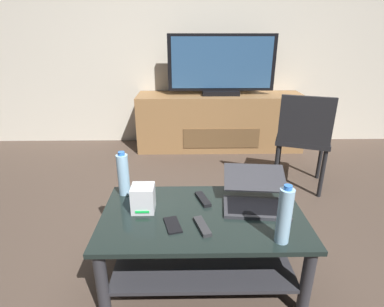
# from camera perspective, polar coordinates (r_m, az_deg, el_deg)

# --- Properties ---
(ground_plane) EXTENTS (7.68, 7.68, 0.00)m
(ground_plane) POSITION_cam_1_polar(r_m,az_deg,el_deg) (1.95, -0.77, -21.44)
(ground_plane) COLOR #4C3D33
(back_wall) EXTENTS (6.40, 0.12, 2.80)m
(back_wall) POSITION_cam_1_polar(r_m,az_deg,el_deg) (3.87, -1.06, 22.83)
(back_wall) COLOR beige
(back_wall) RESTS_ON ground
(coffee_table) EXTENTS (1.09, 0.63, 0.42)m
(coffee_table) POSITION_cam_1_polar(r_m,az_deg,el_deg) (1.75, 1.95, -14.88)
(coffee_table) COLOR black
(coffee_table) RESTS_ON ground
(media_cabinet) EXTENTS (1.94, 0.51, 0.65)m
(media_cabinet) POSITION_cam_1_polar(r_m,az_deg,el_deg) (3.71, 5.16, 6.01)
(media_cabinet) COLOR olive
(media_cabinet) RESTS_ON ground
(television) EXTENTS (1.21, 0.20, 0.67)m
(television) POSITION_cam_1_polar(r_m,az_deg,el_deg) (3.57, 5.56, 15.96)
(television) COLOR black
(television) RESTS_ON media_cabinet
(dining_chair) EXTENTS (0.56, 0.56, 0.87)m
(dining_chair) POSITION_cam_1_polar(r_m,az_deg,el_deg) (2.80, 20.10, 3.12)
(dining_chair) COLOR black
(dining_chair) RESTS_ON ground
(laptop) EXTENTS (0.39, 0.40, 0.16)m
(laptop) POSITION_cam_1_polar(r_m,az_deg,el_deg) (1.77, 11.74, -7.62)
(laptop) COLOR #333338
(laptop) RESTS_ON coffee_table
(router_box) EXTENTS (0.12, 0.12, 0.15)m
(router_box) POSITION_cam_1_polar(r_m,az_deg,el_deg) (1.68, -9.16, -8.30)
(router_box) COLOR silver
(router_box) RESTS_ON coffee_table
(water_bottle_near) EXTENTS (0.07, 0.07, 0.29)m
(water_bottle_near) POSITION_cam_1_polar(r_m,az_deg,el_deg) (1.46, 16.91, -11.06)
(water_bottle_near) COLOR #99C6E5
(water_bottle_near) RESTS_ON coffee_table
(water_bottle_far) EXTENTS (0.07, 0.07, 0.27)m
(water_bottle_far) POSITION_cam_1_polar(r_m,az_deg,el_deg) (1.85, -12.78, -3.82)
(water_bottle_far) COLOR #99C6E5
(water_bottle_far) RESTS_ON coffee_table
(cell_phone) EXTENTS (0.10, 0.15, 0.01)m
(cell_phone) POSITION_cam_1_polar(r_m,az_deg,el_deg) (1.58, -3.66, -13.23)
(cell_phone) COLOR black
(cell_phone) RESTS_ON coffee_table
(tv_remote) EXTENTS (0.09, 0.17, 0.02)m
(tv_remote) POSITION_cam_1_polar(r_m,az_deg,el_deg) (1.56, 1.91, -13.47)
(tv_remote) COLOR #2D2D30
(tv_remote) RESTS_ON coffee_table
(soundbar_remote) EXTENTS (0.09, 0.17, 0.02)m
(soundbar_remote) POSITION_cam_1_polar(r_m,az_deg,el_deg) (1.78, 2.04, -8.55)
(soundbar_remote) COLOR black
(soundbar_remote) RESTS_ON coffee_table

